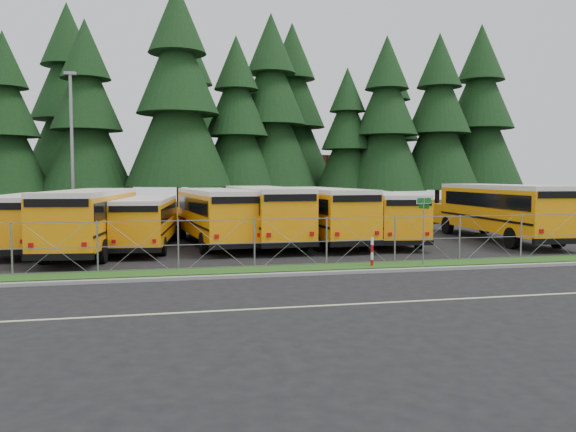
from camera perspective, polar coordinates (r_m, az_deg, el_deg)
The scene contains 30 objects.
ground at distance 24.52m, azimuth 5.54°, elevation -4.57°, with size 120.00×120.00×0.00m, color black.
curb at distance 21.62m, azimuth 8.04°, elevation -5.59°, with size 50.00×0.25×0.12m, color gray.
grass_verge at distance 22.92m, azimuth 6.83°, elevation -5.11°, with size 50.00×1.40×0.06m, color #234A15.
road_lane_line at distance 17.19m, azimuth 13.74°, elevation -8.34°, with size 50.00×0.12×0.01m, color beige.
chainlink_fence at distance 23.45m, azimuth 6.30°, elevation -2.51°, with size 44.00×0.10×2.00m, color gray, non-canonical shape.
brick_building at distance 64.50m, azimuth -0.17°, elevation 3.42°, with size 22.00×10.00×6.00m, color brown.
bus_0 at distance 30.82m, azimuth -24.71°, elevation -0.57°, with size 2.50×10.59×2.78m, color orange, non-canonical shape.
bus_1 at distance 28.33m, azimuth -19.26°, elevation -0.55°, with size 2.73×11.55×3.03m, color orange, non-canonical shape.
bus_2 at distance 29.41m, azimuth -14.03°, elevation -0.70°, with size 2.34×9.91×2.60m, color orange, non-canonical shape.
bus_3 at distance 30.17m, azimuth -7.50°, elevation -0.13°, with size 2.69×11.40×2.99m, color orange, non-canonical shape.
bus_4 at distance 30.48m, azimuth -2.50°, elevation 0.05°, with size 2.79×11.81×3.10m, color orange, non-canonical shape.
bus_5 at distance 30.95m, azimuth 3.20°, elevation 0.04°, with size 2.73×11.56×3.03m, color orange, non-canonical shape.
bus_6 at distance 31.76m, azimuth 9.57°, elevation -0.14°, with size 2.49×10.55×2.77m, color orange, non-canonical shape.
bus_east at distance 34.17m, azimuth 20.66°, elevation 0.31°, with size 2.89×12.23×3.21m, color orange, non-canonical shape.
street_sign at distance 23.59m, azimuth 13.62°, elevation -0.04°, with size 0.79×0.52×2.81m.
striped_bollard at distance 23.00m, azimuth 8.54°, elevation -3.66°, with size 0.11×0.11×1.20m, color #B20C0C.
light_standard at distance 37.79m, azimuth -21.08°, elevation 6.55°, with size 0.70×0.35×10.14m.
conifer_1 at distance 49.92m, azimuth -26.79°, elevation 8.04°, with size 6.81×6.81×15.06m, color black, non-canonical shape.
conifer_2 at distance 49.13m, azimuth -19.77°, elevation 9.09°, with size 7.42×7.42×16.41m, color black, non-canonical shape.
conifer_3 at distance 47.64m, azimuth -11.11°, elevation 11.22°, with size 8.77×8.77×19.39m, color black, non-canonical shape.
conifer_4 at distance 49.74m, azimuth -5.25°, elevation 8.94°, with size 7.18×7.18×15.89m, color black, non-canonical shape.
conifer_5 at distance 52.51m, azimuth -1.73°, elevation 10.17°, with size 8.40×8.40×18.59m, color black, non-canonical shape.
conifer_6 at distance 52.35m, azimuth 6.03°, elevation 7.45°, with size 6.17×6.17×13.64m, color black, non-canonical shape.
conifer_7 at distance 52.34m, azimuth 9.95°, elevation 8.92°, with size 7.41×7.41×16.39m, color black, non-canonical shape.
conifer_8 at distance 54.64m, azimuth 15.04°, elevation 8.91°, with size 7.65×7.65×16.91m, color black, non-canonical shape.
conifer_9 at distance 58.50m, azimuth 18.92°, elevation 9.23°, with size 8.32×8.32×18.40m, color black, non-canonical shape.
conifer_10 at distance 57.07m, azimuth -21.36°, elevation 10.00°, with size 8.94×8.94×19.76m, color black, non-canonical shape.
conifer_11 at distance 58.69m, azimuth -9.84°, elevation 9.37°, with size 8.31×8.31×18.39m, color black, non-canonical shape.
conifer_12 at distance 57.54m, azimuth 0.42°, elevation 9.87°, with size 8.62×8.62×19.07m, color black, non-canonical shape.
conifer_13 at distance 59.00m, azimuth 10.37°, elevation 8.29°, with size 7.35×7.35×16.26m, color black, non-canonical shape.
Camera 1 is at (-7.38, -23.10, 3.65)m, focal length 35.00 mm.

